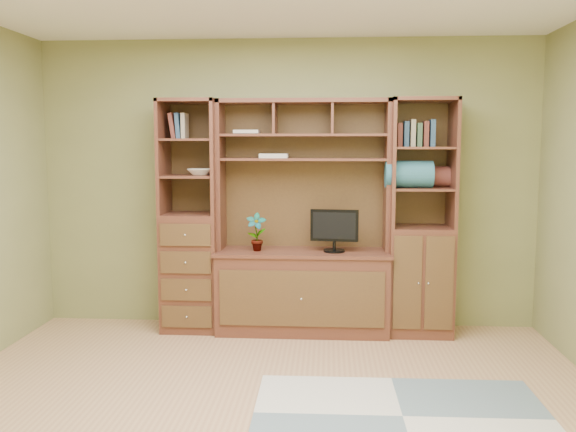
# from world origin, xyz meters

# --- Properties ---
(room) EXTENTS (4.60, 4.10, 2.64)m
(room) POSITION_xyz_m (0.00, 0.00, 1.30)
(room) COLOR tan
(room) RESTS_ON ground
(center_hutch) EXTENTS (1.54, 0.53, 2.05)m
(center_hutch) POSITION_xyz_m (0.16, 1.73, 1.02)
(center_hutch) COLOR #52291C
(center_hutch) RESTS_ON ground
(left_tower) EXTENTS (0.50, 0.45, 2.05)m
(left_tower) POSITION_xyz_m (-0.84, 1.77, 1.02)
(left_tower) COLOR #52291C
(left_tower) RESTS_ON ground
(right_tower) EXTENTS (0.55, 0.45, 2.05)m
(right_tower) POSITION_xyz_m (1.18, 1.77, 1.02)
(right_tower) COLOR #52291C
(right_tower) RESTS_ON ground
(rug) EXTENTS (1.84, 1.24, 0.01)m
(rug) POSITION_xyz_m (0.84, 0.04, 0.01)
(rug) COLOR #949999
(rug) RESTS_ON ground
(monitor) EXTENTS (0.44, 0.23, 0.51)m
(monitor) POSITION_xyz_m (0.43, 1.70, 0.98)
(monitor) COLOR black
(monitor) RESTS_ON center_hutch
(orchid) EXTENTS (0.18, 0.12, 0.33)m
(orchid) POSITION_xyz_m (-0.25, 1.70, 0.90)
(orchid) COLOR #B4513D
(orchid) RESTS_ON center_hutch
(magazines) EXTENTS (0.25, 0.18, 0.04)m
(magazines) POSITION_xyz_m (-0.10, 1.82, 1.56)
(magazines) COLOR #BAAE9E
(magazines) RESTS_ON center_hutch
(bowl) EXTENTS (0.23, 0.23, 0.06)m
(bowl) POSITION_xyz_m (-0.75, 1.77, 1.42)
(bowl) COLOR white
(bowl) RESTS_ON left_tower
(blanket_teal) EXTENTS (0.40, 0.23, 0.23)m
(blanket_teal) POSITION_xyz_m (1.07, 1.73, 1.41)
(blanket_teal) COLOR #295E6E
(blanket_teal) RESTS_ON right_tower
(blanket_red) EXTENTS (0.32, 0.18, 0.18)m
(blanket_red) POSITION_xyz_m (1.34, 1.85, 1.38)
(blanket_red) COLOR brown
(blanket_red) RESTS_ON right_tower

